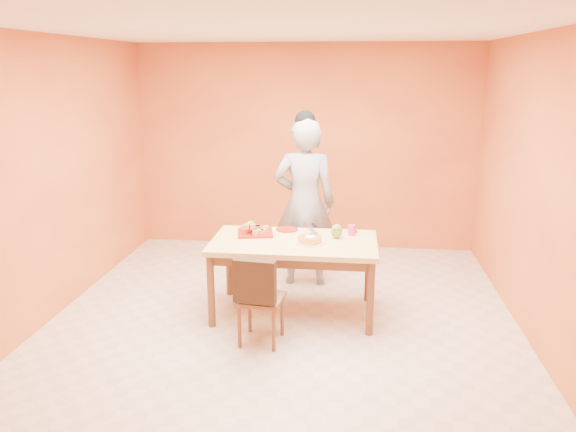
# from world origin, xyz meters

# --- Properties ---
(floor) EXTENTS (5.00, 5.00, 0.00)m
(floor) POSITION_xyz_m (0.00, 0.00, 0.00)
(floor) COLOR beige
(floor) RESTS_ON ground
(ceiling) EXTENTS (5.00, 5.00, 0.00)m
(ceiling) POSITION_xyz_m (0.00, 0.00, 2.70)
(ceiling) COLOR white
(ceiling) RESTS_ON wall_back
(wall_back) EXTENTS (4.50, 0.00, 4.50)m
(wall_back) POSITION_xyz_m (0.00, 2.50, 1.35)
(wall_back) COLOR orange
(wall_back) RESTS_ON floor
(wall_left) EXTENTS (0.00, 5.00, 5.00)m
(wall_left) POSITION_xyz_m (-2.25, 0.00, 1.35)
(wall_left) COLOR orange
(wall_left) RESTS_ON floor
(wall_right) EXTENTS (0.00, 5.00, 5.00)m
(wall_right) POSITION_xyz_m (2.25, 0.00, 1.35)
(wall_right) COLOR orange
(wall_right) RESTS_ON floor
(dining_table) EXTENTS (1.60, 0.90, 0.76)m
(dining_table) POSITION_xyz_m (0.09, 0.26, 0.67)
(dining_table) COLOR #EFD67D
(dining_table) RESTS_ON floor
(dining_chair) EXTENTS (0.43, 0.48, 0.83)m
(dining_chair) POSITION_xyz_m (-0.13, -0.39, 0.43)
(dining_chair) COLOR brown
(dining_chair) RESTS_ON floor
(pastry_pile) EXTENTS (0.31, 0.31, 0.10)m
(pastry_pile) POSITION_xyz_m (-0.32, 0.44, 0.83)
(pastry_pile) COLOR tan
(pastry_pile) RESTS_ON pastry_platter
(person) EXTENTS (0.71, 0.50, 1.87)m
(person) POSITION_xyz_m (0.12, 1.10, 0.93)
(person) COLOR gray
(person) RESTS_ON floor
(pastry_platter) EXTENTS (0.41, 0.41, 0.02)m
(pastry_platter) POSITION_xyz_m (-0.32, 0.44, 0.77)
(pastry_platter) COLOR maroon
(pastry_platter) RESTS_ON dining_table
(red_dinner_plate) EXTENTS (0.28, 0.28, 0.01)m
(red_dinner_plate) POSITION_xyz_m (-0.02, 0.61, 0.77)
(red_dinner_plate) COLOR maroon
(red_dinner_plate) RESTS_ON dining_table
(white_cake_plate) EXTENTS (0.32, 0.32, 0.01)m
(white_cake_plate) POSITION_xyz_m (0.25, 0.19, 0.77)
(white_cake_plate) COLOR silver
(white_cake_plate) RESTS_ON dining_table
(sponge_cake) EXTENTS (0.24, 0.24, 0.05)m
(sponge_cake) POSITION_xyz_m (0.25, 0.19, 0.80)
(sponge_cake) COLOR #F2A03E
(sponge_cake) RESTS_ON white_cake_plate
(cake_server) EXTENTS (0.13, 0.25, 0.01)m
(cake_server) POSITION_xyz_m (0.26, 0.37, 0.83)
(cake_server) COLOR white
(cake_server) RESTS_ON sponge_cake
(egg_ornament) EXTENTS (0.12, 0.10, 0.14)m
(egg_ornament) POSITION_xyz_m (0.50, 0.38, 0.83)
(egg_ornament) COLOR olive
(egg_ornament) RESTS_ON dining_table
(magenta_glass) EXTENTS (0.09, 0.09, 0.10)m
(magenta_glass) POSITION_xyz_m (0.64, 0.51, 0.81)
(magenta_glass) COLOR #DE2182
(magenta_glass) RESTS_ON dining_table
(checker_tin) EXTENTS (0.11, 0.11, 0.03)m
(checker_tin) POSITION_xyz_m (0.65, 0.61, 0.77)
(checker_tin) COLOR #341E0E
(checker_tin) RESTS_ON dining_table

